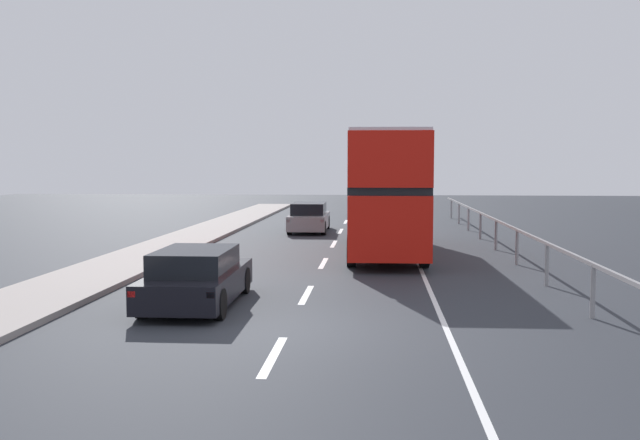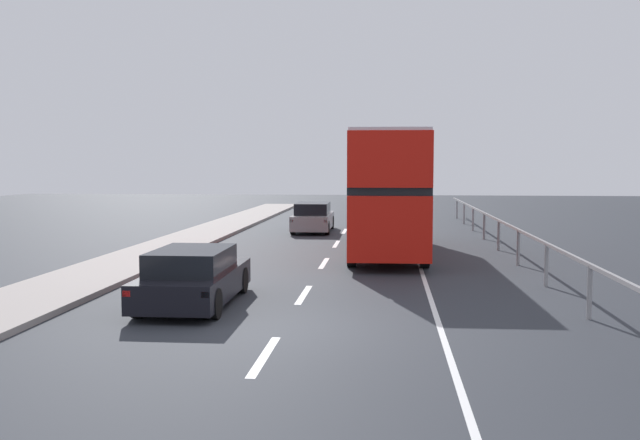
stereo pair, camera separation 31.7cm
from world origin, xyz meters
name	(u,v)px [view 1 (the left image)]	position (x,y,z in m)	size (l,w,h in m)	color
ground_plane	(288,331)	(0.00, 0.00, -0.05)	(75.36, 120.00, 0.10)	#2A2D34
lane_paint_markings	(381,263)	(1.86, 8.94, 0.00)	(3.18, 46.00, 0.01)	silver
bridge_side_railing	(517,235)	(6.13, 9.00, 0.94)	(0.10, 42.00, 1.15)	gray
double_decker_bus_red	(385,190)	(1.98, 11.68, 2.27)	(2.68, 10.26, 4.23)	red
hatchback_car_near	(197,278)	(-2.32, 2.00, 0.63)	(1.86, 4.32, 1.29)	black
sedan_car_ahead	(309,218)	(-1.48, 19.28, 0.67)	(1.80, 4.45, 1.38)	gray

